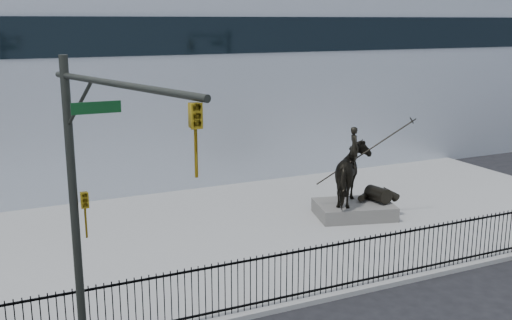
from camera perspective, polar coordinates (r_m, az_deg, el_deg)
name	(u,v)px	position (r m, az deg, el deg)	size (l,w,h in m)	color
ground	(357,316)	(16.63, 9.59, -14.41)	(120.00, 120.00, 0.00)	black
plaza	(248,231)	(22.20, -0.73, -6.78)	(30.00, 12.00, 0.15)	gray
building	(150,80)	(33.30, -10.10, 7.54)	(44.00, 14.00, 9.00)	silver
picket_fence	(333,267)	(17.18, 7.31, -10.06)	(22.10, 0.10, 1.50)	black
statue_plinth	(354,210)	(23.79, 9.32, -4.69)	(2.92, 2.01, 0.55)	#635F5A
equestrian_statue	(357,174)	(23.41, 9.58, -1.37)	(3.63, 2.75, 3.18)	black
traffic_signal_left	(93,211)	(12.10, -15.23, -4.72)	(1.52, 4.84, 7.00)	#262923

